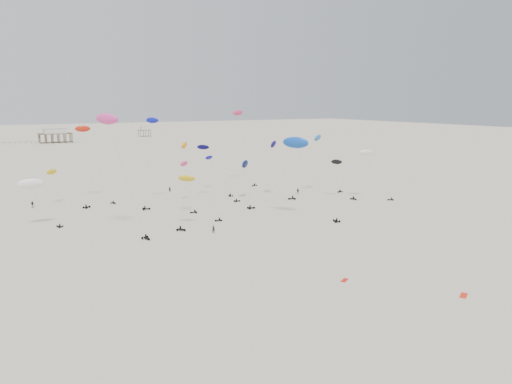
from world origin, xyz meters
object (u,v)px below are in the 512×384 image
pavilion_main (55,136)px  rig_0 (185,196)px  spectator_0 (213,233)px  rig_9 (191,161)px  rig_4 (88,142)px  pavilion_small (144,132)px

pavilion_main → rig_0: 260.13m
rig_0 → spectator_0: size_ratio=6.16×
rig_9 → spectator_0: (-1.00, -14.28, -13.81)m
rig_0 → rig_4: 44.17m
rig_0 → rig_4: size_ratio=0.55×
pavilion_small → rig_4: (-88.44, -248.47, 12.88)m
rig_0 → rig_4: rig_4 is taller
rig_9 → spectator_0: size_ratio=9.71×
rig_4 → spectator_0: 53.00m
rig_0 → rig_9: 11.35m
rig_0 → spectator_0: 10.41m
pavilion_main → pavilion_small: 76.16m
pavilion_small → rig_9: bearing=-104.3°
pavilion_small → rig_9: 291.24m
pavilion_main → pavilion_small: bearing=23.2°
rig_0 → spectator_0: rig_0 is taller
pavilion_main → rig_0: size_ratio=1.76×
pavilion_main → rig_0: rig_0 is taller
pavilion_main → rig_4: (-18.44, -218.47, 12.14)m
pavilion_small → rig_0: 299.99m
pavilion_main → rig_9: rig_9 is taller
pavilion_small → rig_9: rig_9 is taller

